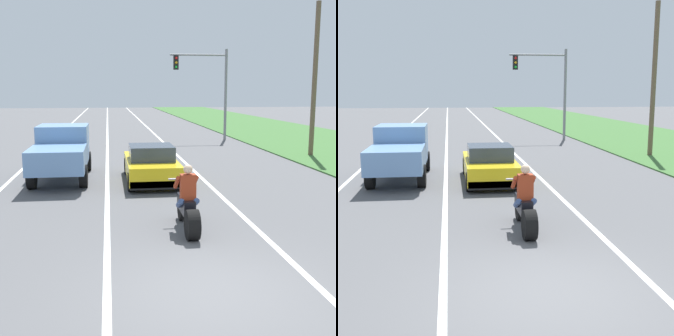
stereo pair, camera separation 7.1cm
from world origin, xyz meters
TOP-DOWN VIEW (x-y plane):
  - ground_plane at (0.00, 0.00)m, footprint 160.00×160.00m
  - lane_stripe_left_solid at (-5.40, 20.00)m, footprint 0.14×120.00m
  - lane_stripe_right_solid at (1.80, 20.00)m, footprint 0.14×120.00m
  - lane_stripe_centre_dashed at (-1.80, 20.00)m, footprint 0.14×120.00m
  - grass_verge_right at (11.92, 20.00)m, footprint 10.00×120.00m
  - motorcycle_with_rider at (0.11, 3.27)m, footprint 0.70×2.21m
  - sports_car_yellow at (-0.19, 9.27)m, footprint 1.84×4.30m
  - pickup_truck_left_lane_light_blue at (-3.48, 10.18)m, footprint 2.02×4.80m
  - traffic_light_mast_near at (4.98, 22.62)m, footprint 3.86×0.34m
  - utility_pole_roadside at (8.53, 14.63)m, footprint 0.24×0.24m

SIDE VIEW (x-z plane):
  - ground_plane at x=0.00m, z-range 0.00..0.00m
  - lane_stripe_left_solid at x=-5.40m, z-range 0.00..0.01m
  - lane_stripe_right_solid at x=1.80m, z-range 0.00..0.01m
  - lane_stripe_centre_dashed at x=-1.80m, z-range 0.00..0.01m
  - grass_verge_right at x=11.92m, z-range 0.00..0.06m
  - motorcycle_with_rider at x=0.11m, z-range -0.22..1.40m
  - sports_car_yellow at x=-0.19m, z-range -0.05..1.31m
  - pickup_truck_left_lane_light_blue at x=-3.48m, z-range 0.12..2.10m
  - utility_pole_roadside at x=8.53m, z-range 0.00..7.59m
  - traffic_light_mast_near at x=4.98m, z-range 0.95..6.95m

